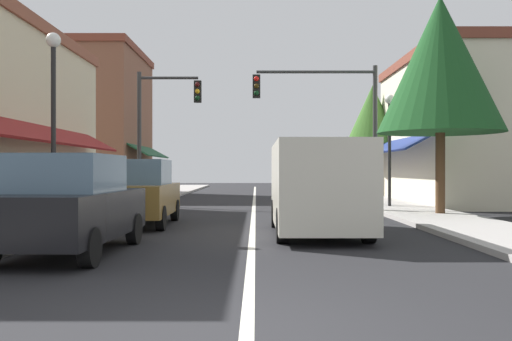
# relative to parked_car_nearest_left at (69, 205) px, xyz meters

# --- Properties ---
(ground_plane) EXTENTS (80.00, 80.00, 0.00)m
(ground_plane) POSITION_rel_parked_car_nearest_left_xyz_m (3.21, 12.99, -0.88)
(ground_plane) COLOR black
(sidewalk_left) EXTENTS (2.60, 56.00, 0.12)m
(sidewalk_left) POSITION_rel_parked_car_nearest_left_xyz_m (-2.29, 12.99, -0.82)
(sidewalk_left) COLOR #A39E99
(sidewalk_left) RESTS_ON ground
(sidewalk_right) EXTENTS (2.60, 56.00, 0.12)m
(sidewalk_right) POSITION_rel_parked_car_nearest_left_xyz_m (8.71, 12.99, -0.82)
(sidewalk_right) COLOR #A39E99
(sidewalk_right) RESTS_ON ground
(lane_center_stripe) EXTENTS (0.14, 52.00, 0.01)m
(lane_center_stripe) POSITION_rel_parked_car_nearest_left_xyz_m (3.21, 12.99, -0.88)
(lane_center_stripe) COLOR silver
(lane_center_stripe) RESTS_ON ground
(storefront_right_block) EXTENTS (5.41, 10.20, 6.61)m
(storefront_right_block) POSITION_rel_parked_car_nearest_left_xyz_m (12.05, 14.99, 2.43)
(storefront_right_block) COLOR beige
(storefront_right_block) RESTS_ON ground
(storefront_far_left) EXTENTS (6.69, 8.20, 8.59)m
(storefront_far_left) POSITION_rel_parked_car_nearest_left_xyz_m (-6.28, 22.99, 3.42)
(storefront_far_left) COLOR brown
(storefront_far_left) RESTS_ON ground
(parked_car_nearest_left) EXTENTS (1.88, 4.15, 1.77)m
(parked_car_nearest_left) POSITION_rel_parked_car_nearest_left_xyz_m (0.00, 0.00, 0.00)
(parked_car_nearest_left) COLOR black
(parked_car_nearest_left) RESTS_ON ground
(parked_car_second_left) EXTENTS (1.85, 4.14, 1.77)m
(parked_car_second_left) POSITION_rel_parked_car_nearest_left_xyz_m (0.14, 5.10, 0.00)
(parked_car_second_left) COLOR brown
(parked_car_second_left) RESTS_ON ground
(van_in_lane) EXTENTS (2.02, 5.19, 2.12)m
(van_in_lane) POSITION_rel_parked_car_nearest_left_xyz_m (4.70, 3.10, 0.27)
(van_in_lane) COLOR beige
(van_in_lane) RESTS_ON ground
(traffic_signal_mast_arm) EXTENTS (4.94, 0.50, 5.62)m
(traffic_signal_mast_arm) POSITION_rel_parked_car_nearest_left_xyz_m (6.30, 12.05, 2.96)
(traffic_signal_mast_arm) COLOR #333333
(traffic_signal_mast_arm) RESTS_ON ground
(traffic_signal_left_corner) EXTENTS (2.71, 0.50, 5.59)m
(traffic_signal_left_corner) POSITION_rel_parked_car_nearest_left_xyz_m (-0.73, 13.29, 2.78)
(traffic_signal_left_corner) COLOR #333333
(traffic_signal_left_corner) RESTS_ON ground
(street_lamp_left_near) EXTENTS (0.36, 0.36, 4.89)m
(street_lamp_left_near) POSITION_rel_parked_car_nearest_left_xyz_m (-1.72, 3.88, 2.40)
(street_lamp_left_near) COLOR black
(street_lamp_left_near) RESTS_ON ground
(street_lamp_right_mid) EXTENTS (0.36, 0.36, 4.37)m
(street_lamp_right_mid) POSITION_rel_parked_car_nearest_left_xyz_m (8.38, 11.28, 2.10)
(street_lamp_right_mid) COLOR black
(street_lamp_right_mid) RESTS_ON ground
(tree_right_near) EXTENTS (3.98, 3.98, 7.06)m
(tree_right_near) POSITION_rel_parked_car_nearest_left_xyz_m (9.16, 7.83, 3.97)
(tree_right_near) COLOR #4C331E
(tree_right_near) RESTS_ON ground
(tree_right_far) EXTENTS (2.85, 2.85, 6.00)m
(tree_right_far) POSITION_rel_parked_car_nearest_left_xyz_m (9.49, 19.65, 3.52)
(tree_right_far) COLOR #4C331E
(tree_right_far) RESTS_ON ground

